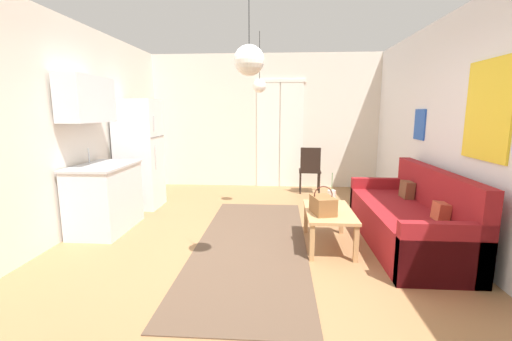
# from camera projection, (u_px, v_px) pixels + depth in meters

# --- Properties ---
(ground_plane) EXTENTS (5.28, 8.04, 0.10)m
(ground_plane) POSITION_uv_depth(u_px,v_px,m) (248.00, 264.00, 3.72)
(ground_plane) COLOR #996D44
(wall_back) EXTENTS (4.88, 0.13, 2.75)m
(wall_back) POSITION_uv_depth(u_px,v_px,m) (265.00, 122.00, 7.18)
(wall_back) COLOR silver
(wall_back) RESTS_ON ground_plane
(wall_right) EXTENTS (0.12, 7.64, 2.75)m
(wall_right) POSITION_uv_depth(u_px,v_px,m) (493.00, 133.00, 3.31)
(wall_right) COLOR silver
(wall_right) RESTS_ON ground_plane
(wall_left) EXTENTS (0.12, 7.64, 2.75)m
(wall_left) POSITION_uv_depth(u_px,v_px,m) (24.00, 131.00, 3.64)
(wall_left) COLOR silver
(wall_left) RESTS_ON ground_plane
(area_rug) EXTENTS (1.30, 3.52, 0.01)m
(area_rug) POSITION_uv_depth(u_px,v_px,m) (251.00, 244.00, 4.12)
(area_rug) COLOR brown
(area_rug) RESTS_ON ground_plane
(couch) EXTENTS (0.83, 2.15, 0.92)m
(couch) POSITION_uv_depth(u_px,v_px,m) (411.00, 221.00, 4.07)
(couch) COLOR maroon
(couch) RESTS_ON ground_plane
(coffee_table) EXTENTS (0.54, 0.96, 0.44)m
(coffee_table) POSITION_uv_depth(u_px,v_px,m) (329.00, 215.00, 4.02)
(coffee_table) COLOR tan
(coffee_table) RESTS_ON ground_plane
(bamboo_vase) EXTENTS (0.10, 0.10, 0.40)m
(bamboo_vase) POSITION_uv_depth(u_px,v_px,m) (331.00, 197.00, 4.26)
(bamboo_vase) COLOR beige
(bamboo_vase) RESTS_ON coffee_table
(handbag) EXTENTS (0.29, 0.37, 0.32)m
(handbag) POSITION_uv_depth(u_px,v_px,m) (323.00, 205.00, 3.86)
(handbag) COLOR brown
(handbag) RESTS_ON coffee_table
(refrigerator) EXTENTS (0.66, 0.62, 1.78)m
(refrigerator) POSITION_uv_depth(u_px,v_px,m) (139.00, 154.00, 5.62)
(refrigerator) COLOR white
(refrigerator) RESTS_ON ground_plane
(kitchen_counter) EXTENTS (0.64, 1.03, 2.03)m
(kitchen_counter) POSITION_uv_depth(u_px,v_px,m) (101.00, 175.00, 4.52)
(kitchen_counter) COLOR silver
(kitchen_counter) RESTS_ON ground_plane
(accent_chair) EXTENTS (0.44, 0.42, 0.91)m
(accent_chair) POSITION_uv_depth(u_px,v_px,m) (310.00, 168.00, 6.63)
(accent_chair) COLOR black
(accent_chair) RESTS_ON ground_plane
(pendant_lamp_near) EXTENTS (0.26, 0.26, 0.87)m
(pendant_lamp_near) POSITION_uv_depth(u_px,v_px,m) (249.00, 60.00, 2.86)
(pendant_lamp_near) COLOR black
(pendant_lamp_far) EXTENTS (0.20, 0.20, 0.89)m
(pendant_lamp_far) POSITION_uv_depth(u_px,v_px,m) (259.00, 86.00, 5.15)
(pendant_lamp_far) COLOR black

